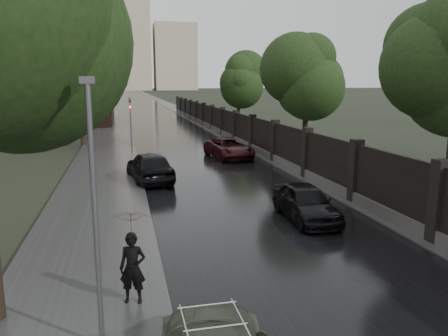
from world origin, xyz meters
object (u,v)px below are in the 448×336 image
(tree_right_b, at_px, (307,84))
(pedestrian_umbrella, at_px, (131,230))
(tree_right_c, at_px, (238,83))
(traffic_light, at_px, (131,121))
(car_right_near, at_px, (305,202))
(lamp_post, at_px, (95,217))
(hatchback_left, at_px, (150,166))
(car_right_far, at_px, (229,148))
(tree_left_far, at_px, (79,80))

(tree_right_b, bearing_deg, pedestrian_umbrella, -122.94)
(tree_right_c, height_order, traffic_light, tree_right_c)
(pedestrian_umbrella, bearing_deg, traffic_light, 103.31)
(traffic_light, bearing_deg, pedestrian_umbrella, -91.24)
(traffic_light, height_order, car_right_near, traffic_light)
(lamp_post, height_order, hatchback_left, lamp_post)
(hatchback_left, bearing_deg, tree_right_c, -122.77)
(traffic_light, distance_m, pedestrian_umbrella, 21.95)
(tree_right_b, distance_m, hatchback_left, 13.29)
(lamp_post, relative_size, car_right_near, 1.30)
(hatchback_left, distance_m, pedestrian_umbrella, 13.04)
(tree_right_b, relative_size, lamp_post, 1.37)
(tree_right_c, relative_size, car_right_far, 1.43)
(tree_left_far, bearing_deg, tree_right_c, 32.83)
(hatchback_left, bearing_deg, tree_left_far, -80.51)
(tree_right_b, relative_size, pedestrian_umbrella, 2.78)
(lamp_post, relative_size, traffic_light, 1.28)
(lamp_post, bearing_deg, pedestrian_umbrella, 68.11)
(tree_right_b, height_order, lamp_post, tree_right_b)
(tree_right_c, height_order, pedestrian_umbrella, tree_right_c)
(tree_left_far, height_order, traffic_light, tree_left_far)
(lamp_post, distance_m, hatchback_left, 14.72)
(lamp_post, xyz_separation_m, hatchback_left, (1.80, 14.49, -1.88))
(lamp_post, bearing_deg, car_right_far, 70.03)
(tree_right_c, distance_m, lamp_post, 40.67)
(tree_right_b, distance_m, car_right_near, 15.58)
(tree_left_far, height_order, tree_right_c, tree_left_far)
(hatchback_left, xyz_separation_m, car_right_near, (5.20, -7.76, -0.12))
(tree_right_b, xyz_separation_m, hatchback_left, (-11.10, -6.01, -4.16))
(tree_left_far, xyz_separation_m, traffic_light, (3.70, -5.01, -2.84))
(tree_right_b, relative_size, traffic_light, 1.75)
(tree_left_far, relative_size, tree_right_c, 1.05)
(tree_right_c, relative_size, lamp_post, 1.37)
(traffic_light, relative_size, hatchback_left, 0.86)
(car_right_near, bearing_deg, car_right_far, 88.82)
(lamp_post, bearing_deg, traffic_light, 87.32)
(car_right_near, distance_m, car_right_far, 13.81)
(tree_left_far, distance_m, car_right_far, 13.62)
(lamp_post, relative_size, hatchback_left, 1.10)
(car_right_far, bearing_deg, tree_right_b, -7.96)
(tree_right_c, bearing_deg, hatchback_left, -114.81)
(lamp_post, bearing_deg, hatchback_left, 82.92)
(tree_right_b, bearing_deg, tree_right_c, 90.00)
(car_right_near, bearing_deg, pedestrian_umbrella, -140.21)
(tree_left_far, xyz_separation_m, car_right_near, (9.60, -21.77, -4.57))
(lamp_post, bearing_deg, tree_left_far, 95.21)
(tree_right_b, bearing_deg, car_right_near, -113.19)
(lamp_post, distance_m, pedestrian_umbrella, 1.87)
(hatchback_left, height_order, pedestrian_umbrella, pedestrian_umbrella)
(tree_left_far, bearing_deg, car_right_far, -38.40)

